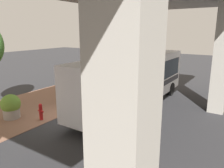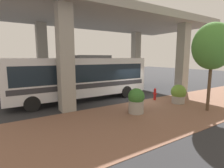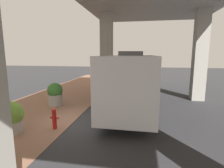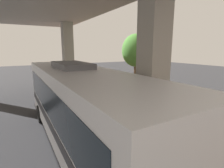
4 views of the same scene
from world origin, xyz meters
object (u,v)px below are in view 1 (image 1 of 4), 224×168
fire_hydrant (41,112)px  planter_middle (63,89)px  planter_front (11,106)px  bus (134,78)px

fire_hydrant → planter_middle: size_ratio=0.63×
fire_hydrant → planter_front: bearing=-155.7°
bus → planter_front: (-4.91, -5.67, -1.23)m
bus → fire_hydrant: size_ratio=11.27×
bus → fire_hydrant: bus is taller
planter_front → planter_middle: planter_middle is taller
planter_middle → bus: bearing=16.2°
bus → planter_middle: 5.38m
bus → fire_hydrant: bearing=-123.5°
bus → planter_middle: bearing=-163.8°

